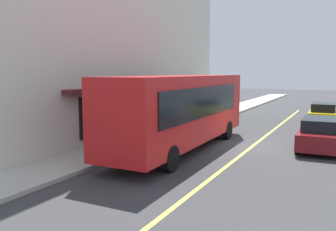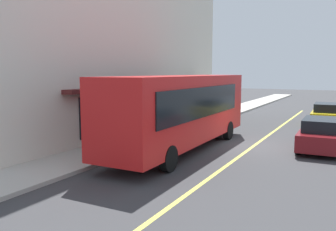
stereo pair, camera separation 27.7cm
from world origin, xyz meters
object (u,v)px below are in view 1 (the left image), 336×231
Objects in this scene: bus at (182,108)px; pedestrian_by_curb at (195,110)px; traffic_light at (221,86)px; car_maroon at (320,134)px; car_yellow at (323,114)px; pedestrian_waiting at (196,103)px.

pedestrian_by_curb is (7.23, 2.39, -0.90)m from bus.
traffic_light is 2.03× the size of pedestrian_by_curb.
traffic_light is (11.91, 2.18, 0.55)m from bus.
pedestrian_by_curb is (4.25, 8.16, 0.35)m from car_maroon.
bus reaches higher than car_yellow.
pedestrian_waiting reaches higher than car_maroon.
bus reaches higher than traffic_light.
pedestrian_by_curb is 3.47m from pedestrian_waiting.
bus reaches higher than pedestrian_waiting.
bus is 6.09× the size of pedestrian_waiting.
car_yellow is (11.78, -5.42, -1.24)m from bus.
traffic_light reaches higher than car_yellow.
bus is 2.57× the size of car_maroon.
car_yellow is (-0.14, -7.60, -1.79)m from traffic_light.
bus is 2.56× the size of car_yellow.
traffic_light is at bearing 10.37° from bus.
traffic_light is at bearing -2.55° from pedestrian_by_curb.
traffic_light is 1.75× the size of pedestrian_waiting.
bus is 12.12m from traffic_light.
car_yellow is at bearing -59.80° from pedestrian_by_curb.
bus is 7.67m from pedestrian_by_curb.
traffic_light reaches higher than pedestrian_waiting.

